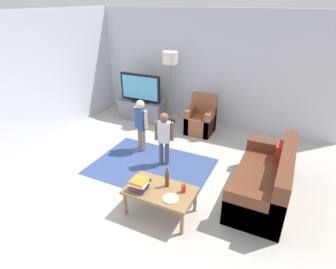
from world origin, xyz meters
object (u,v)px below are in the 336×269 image
at_px(child_near_tv, 141,121).
at_px(coffee_table, 160,192).
at_px(child_center, 164,134).
at_px(armchair, 201,120).
at_px(floor_lamp, 170,62).
at_px(soda_can, 184,188).
at_px(tv_stand, 142,110).
at_px(couch, 267,182).
at_px(book_stack, 139,185).
at_px(tv_remote, 146,180).
at_px(plate, 171,199).
at_px(bottle, 167,179).
at_px(tv, 140,88).

distance_m(child_near_tv, coffee_table, 1.97).
relative_size(child_center, coffee_table, 1.06).
bearing_deg(armchair, child_center, -95.18).
bearing_deg(floor_lamp, soda_can, -61.42).
height_order(tv_stand, armchair, armchair).
height_order(tv_stand, couch, couch).
distance_m(couch, book_stack, 2.02).
relative_size(couch, tv_remote, 10.59).
distance_m(couch, plate, 1.64).
bearing_deg(floor_lamp, child_near_tv, -86.75).
xyz_separation_m(book_stack, bottle, (0.33, 0.24, 0.05)).
xyz_separation_m(coffee_table, soda_can, (0.32, 0.10, 0.11)).
bearing_deg(child_near_tv, floor_lamp, 93.25).
xyz_separation_m(tv, coffee_table, (2.05, -2.91, -0.48)).
xyz_separation_m(tv_stand, child_near_tv, (0.84, -1.41, 0.42)).
relative_size(floor_lamp, bottle, 5.75).
bearing_deg(floor_lamp, tv_stand, -168.51).
distance_m(child_near_tv, tv_remote, 1.71).
bearing_deg(bottle, child_near_tv, 132.12).
relative_size(book_stack, soda_can, 2.18).
xyz_separation_m(child_near_tv, book_stack, (0.94, -1.64, -0.16)).
bearing_deg(book_stack, child_near_tv, 119.78).
distance_m(tv_stand, bottle, 3.52).
height_order(armchair, soda_can, armchair).
bearing_deg(soda_can, plate, -114.38).
xyz_separation_m(armchair, tv_remote, (0.10, -2.79, 0.13)).
bearing_deg(soda_can, book_stack, -159.48).
bearing_deg(tv, bottle, -53.00).
xyz_separation_m(tv, book_stack, (1.78, -3.03, -0.35)).
height_order(bottle, plate, bottle).
distance_m(book_stack, plate, 0.50).
distance_m(tv_stand, armchair, 1.65).
bearing_deg(tv_stand, tv_remote, -58.24).
xyz_separation_m(tv, floor_lamp, (0.75, 0.17, 0.70)).
bearing_deg(couch, child_center, 174.68).
distance_m(couch, soda_can, 1.42).
bearing_deg(child_near_tv, tv_stand, 120.67).
relative_size(tv_stand, plate, 5.45).
xyz_separation_m(book_stack, tv_remote, (-0.02, 0.22, -0.07)).
relative_size(couch, child_center, 1.70).
bearing_deg(tv_stand, coffee_table, -55.00).
height_order(child_center, soda_can, child_center).
bearing_deg(plate, tv_stand, 126.69).
height_order(armchair, book_stack, armchair).
distance_m(coffee_table, plate, 0.26).
distance_m(couch, armchair, 2.54).
distance_m(tv_stand, book_stack, 3.54).
bearing_deg(tv, plate, -53.13).
relative_size(book_stack, bottle, 0.85).
bearing_deg(tv_remote, couch, 7.33).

